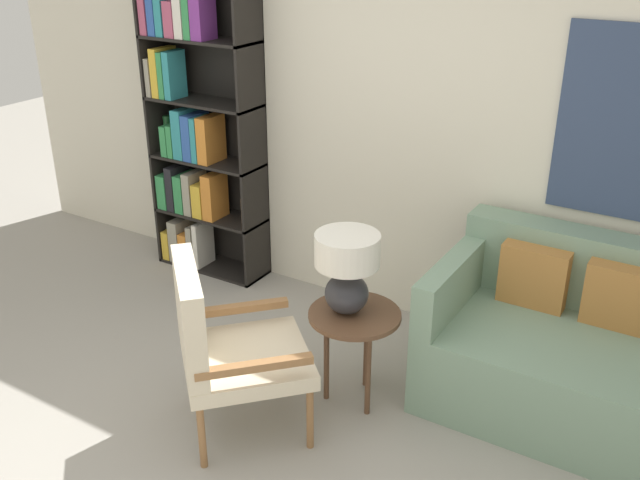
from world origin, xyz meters
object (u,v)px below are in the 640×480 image
at_px(armchair, 220,340).
at_px(couch, 605,359).
at_px(side_table, 354,323).
at_px(bookshelf, 195,134).
at_px(table_lamp, 347,266).

distance_m(armchair, couch, 1.97).
bearing_deg(side_table, armchair, -128.21).
relative_size(bookshelf, armchair, 2.25).
height_order(armchair, table_lamp, table_lamp).
bearing_deg(table_lamp, armchair, -125.72).
bearing_deg(armchair, table_lamp, 54.28).
bearing_deg(armchair, couch, 35.00).
height_order(couch, side_table, couch).
relative_size(armchair, table_lamp, 2.14).
xyz_separation_m(side_table, table_lamp, (-0.04, -0.01, 0.33)).
bearing_deg(couch, side_table, -154.13).
xyz_separation_m(armchair, table_lamp, (0.39, 0.55, 0.27)).
xyz_separation_m(bookshelf, table_lamp, (1.72, -0.87, -0.21)).
xyz_separation_m(couch, side_table, (-1.16, -0.56, 0.14)).
xyz_separation_m(bookshelf, couch, (2.93, -0.29, -0.68)).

